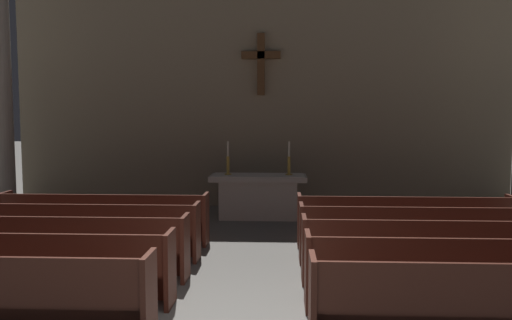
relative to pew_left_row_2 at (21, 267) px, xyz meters
name	(u,v)px	position (x,y,z in m)	size (l,w,h in m)	color
pew_left_row_2	(21,267)	(0.00, 0.00, 0.00)	(3.83, 0.50, 0.95)	#4C2319
pew_left_row_3	(56,246)	(0.00, 1.03, 0.00)	(3.83, 0.50, 0.95)	#4C2319
pew_left_row_4	(83,231)	(0.00, 2.07, 0.00)	(3.83, 0.50, 0.95)	#4C2319
pew_left_row_5	(104,218)	(0.00, 3.10, 0.00)	(3.83, 0.50, 0.95)	#4C2319
pew_right_row_1	(500,304)	(5.48, -1.03, 0.00)	(3.83, 0.50, 0.95)	#4C2319
pew_right_row_2	(464,273)	(5.48, 0.00, 0.00)	(3.83, 0.50, 0.95)	#4C2319
pew_right_row_3	(439,251)	(5.48, 1.03, 0.00)	(3.83, 0.50, 0.95)	#4C2319
pew_right_row_4	(419,234)	(5.48, 2.07, 0.00)	(3.83, 0.50, 0.95)	#4C2319
pew_right_row_5	(404,221)	(5.48, 3.10, 0.00)	(3.83, 0.50, 0.95)	#4C2319
altar	(258,195)	(2.74, 5.63, 0.06)	(2.20, 0.90, 1.01)	#BCB7AD
candlestick_left	(228,164)	(2.04, 5.63, 0.78)	(0.16, 0.16, 0.77)	#B79338
candlestick_right	(289,164)	(3.44, 5.63, 0.78)	(0.16, 0.16, 0.77)	#B79338
apse_with_cross	(261,78)	(2.74, 7.33, 2.84)	(12.70, 0.44, 6.64)	gray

